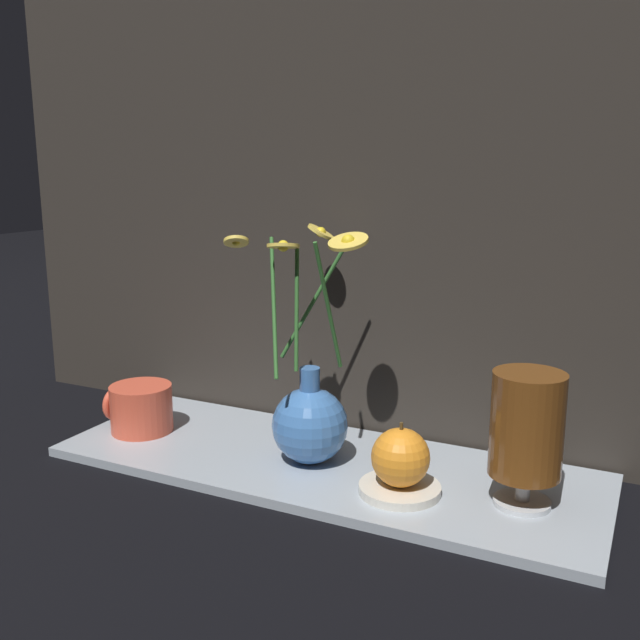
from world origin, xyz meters
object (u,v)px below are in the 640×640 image
Objects in this scene: vase_with_flowers at (310,416)px; orange_fruit at (400,457)px; tea_glass at (527,427)px; yellow_mug at (140,408)px.

vase_with_flowers is 3.89× the size of orange_fruit.
tea_glass reaches higher than orange_fruit.
orange_fruit is at bearing -3.67° from yellow_mug.
orange_fruit is at bearing -166.33° from tea_glass.
yellow_mug is at bearing -179.29° from tea_glass.
tea_glass is (0.27, -0.00, 0.03)m from vase_with_flowers.
yellow_mug is at bearing 176.33° from orange_fruit.
vase_with_flowers is at bearing 165.29° from orange_fruit.
tea_glass is at bearing 13.67° from orange_fruit.
orange_fruit is (0.13, -0.04, -0.02)m from vase_with_flowers.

